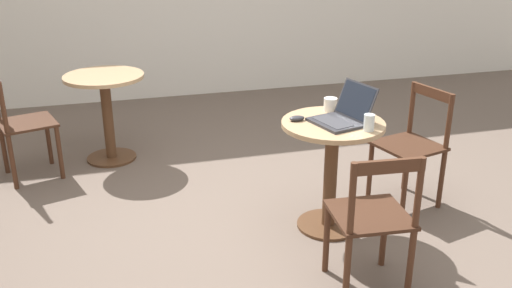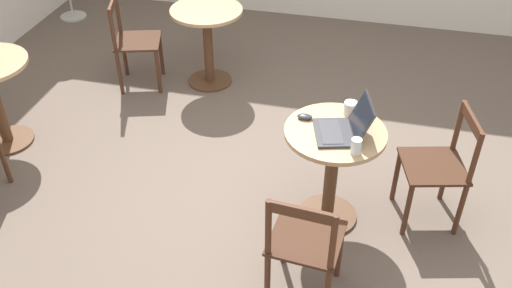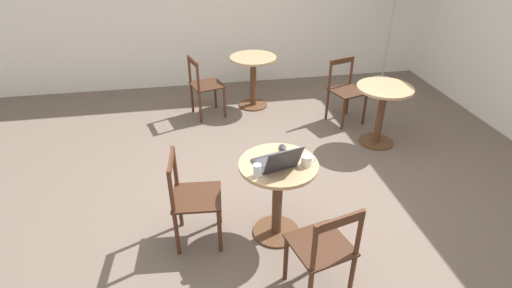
{
  "view_description": "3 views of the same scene",
  "coord_description": "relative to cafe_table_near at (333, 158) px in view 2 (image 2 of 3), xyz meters",
  "views": [
    {
      "loc": [
        -3.23,
        0.89,
        1.94
      ],
      "look_at": [
        -0.14,
        0.03,
        0.66
      ],
      "focal_mm": 40.0,
      "sensor_mm": 36.0,
      "label": 1
    },
    {
      "loc": [
        -3.06,
        -0.68,
        2.84
      ],
      "look_at": [
        -0.11,
        0.04,
        0.55
      ],
      "focal_mm": 40.0,
      "sensor_mm": 36.0,
      "label": 2
    },
    {
      "loc": [
        -0.76,
        -3.11,
        2.52
      ],
      "look_at": [
        -0.18,
        0.1,
        0.6
      ],
      "focal_mm": 28.0,
      "sensor_mm": 36.0,
      "label": 3
    }
  ],
  "objects": [
    {
      "name": "chair_mid_back",
      "position": [
        1.38,
        2.01,
        -0.09
      ],
      "size": [
        0.5,
        0.5,
        0.85
      ],
      "color": "#472819",
      "rests_on": "ground_plane"
    },
    {
      "name": "drinking_glass",
      "position": [
        -0.2,
        -0.14,
        0.27
      ],
      "size": [
        0.06,
        0.06,
        0.1
      ],
      "color": "silver",
      "rests_on": "cafe_table_near"
    },
    {
      "name": "chair_near_front",
      "position": [
        0.18,
        -0.69,
        -0.09
      ],
      "size": [
        0.49,
        0.49,
        0.85
      ],
      "color": "#472819",
      "rests_on": "ground_plane"
    },
    {
      "name": "cafe_table_mid",
      "position": [
        1.58,
        1.36,
        0.0
      ],
      "size": [
        0.65,
        0.65,
        0.75
      ],
      "color": "#51331E",
      "rests_on": "ground_plane"
    },
    {
      "name": "mouse",
      "position": [
        0.09,
        0.21,
        0.24
      ],
      "size": [
        0.06,
        0.1,
        0.03
      ],
      "color": "#2D2D33",
      "rests_on": "cafe_table_near"
    },
    {
      "name": "laptop",
      "position": [
        -0.02,
        -0.04,
        0.27
      ],
      "size": [
        0.38,
        0.4,
        0.24
      ],
      "color": "#2D2D33",
      "rests_on": "cafe_table_near"
    },
    {
      "name": "chair_near_left",
      "position": [
        -0.72,
        0.06,
        -0.09
      ],
      "size": [
        0.43,
        0.43,
        0.85
      ],
      "color": "#472819",
      "rests_on": "ground_plane"
    },
    {
      "name": "ground_plane",
      "position": [
        0.1,
        0.48,
        -0.53
      ],
      "size": [
        16.0,
        16.0,
        0.0
      ],
      "primitive_type": "plane",
      "color": "#66564C"
    },
    {
      "name": "cafe_table_near",
      "position": [
        0.0,
        0.0,
        0.0
      ],
      "size": [
        0.65,
        0.65,
        0.75
      ],
      "color": "#51331E",
      "rests_on": "ground_plane"
    },
    {
      "name": "mug",
      "position": [
        0.22,
        -0.07,
        0.26
      ],
      "size": [
        0.13,
        0.09,
        0.09
      ],
      "color": "silver",
      "rests_on": "cafe_table_near"
    }
  ]
}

